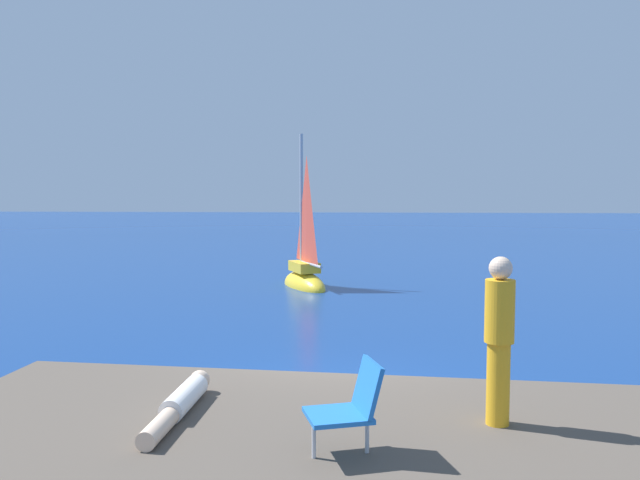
{
  "coord_description": "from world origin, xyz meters",
  "views": [
    {
      "loc": [
        0.41,
        -9.54,
        3.24
      ],
      "look_at": [
        -0.94,
        8.96,
        1.77
      ],
      "focal_mm": 36.28,
      "sensor_mm": 36.0,
      "label": 1
    }
  ],
  "objects_px": {
    "person_sunbather": "(180,403)",
    "sailboat_near": "(304,278)",
    "person_standing": "(499,336)",
    "beach_chair": "(351,404)"
  },
  "relations": [
    {
      "from": "sailboat_near",
      "to": "person_standing",
      "type": "height_order",
      "value": "sailboat_near"
    },
    {
      "from": "person_sunbather",
      "to": "person_standing",
      "type": "relative_size",
      "value": 1.09
    },
    {
      "from": "person_standing",
      "to": "beach_chair",
      "type": "distance_m",
      "value": 1.66
    },
    {
      "from": "person_sunbather",
      "to": "beach_chair",
      "type": "relative_size",
      "value": 2.21
    },
    {
      "from": "sailboat_near",
      "to": "beach_chair",
      "type": "xyz_separation_m",
      "value": [
        1.94,
        -15.82,
        1.12
      ]
    },
    {
      "from": "person_sunbather",
      "to": "beach_chair",
      "type": "bearing_deg",
      "value": 64.84
    },
    {
      "from": "sailboat_near",
      "to": "person_sunbather",
      "type": "height_order",
      "value": "sailboat_near"
    },
    {
      "from": "person_sunbather",
      "to": "person_standing",
      "type": "bearing_deg",
      "value": 90.43
    },
    {
      "from": "sailboat_near",
      "to": "person_standing",
      "type": "distance_m",
      "value": 15.45
    },
    {
      "from": "person_sunbather",
      "to": "sailboat_near",
      "type": "bearing_deg",
      "value": -177.68
    }
  ]
}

